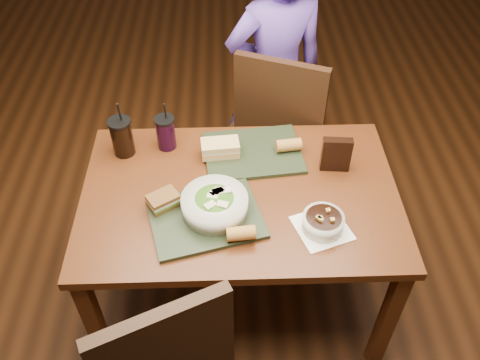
% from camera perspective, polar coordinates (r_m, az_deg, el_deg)
% --- Properties ---
extents(ground, '(6.00, 6.00, 0.00)m').
position_cam_1_polar(ground, '(2.67, 0.00, -12.57)').
color(ground, '#381C0B').
rests_on(ground, ground).
extents(dining_table, '(1.30, 0.85, 0.75)m').
position_cam_1_polar(dining_table, '(2.15, 0.00, -3.04)').
color(dining_table, '#4C240F').
rests_on(dining_table, ground).
extents(chair_far, '(0.58, 0.60, 1.04)m').
position_cam_1_polar(chair_far, '(2.68, 3.97, 6.02)').
color(chair_far, black).
rests_on(chair_far, ground).
extents(diner, '(0.60, 0.47, 1.47)m').
position_cam_1_polar(diner, '(2.75, 3.94, 11.31)').
color(diner, '#57399E').
rests_on(diner, ground).
extents(tray_near, '(0.49, 0.42, 0.02)m').
position_cam_1_polar(tray_near, '(1.98, -3.85, -4.28)').
color(tray_near, black).
rests_on(tray_near, dining_table).
extents(tray_far, '(0.45, 0.36, 0.02)m').
position_cam_1_polar(tray_far, '(2.24, 1.46, 3.08)').
color(tray_far, black).
rests_on(tray_far, dining_table).
extents(salad_bowl, '(0.26, 0.26, 0.09)m').
position_cam_1_polar(salad_bowl, '(1.96, -2.86, -2.65)').
color(salad_bowl, silver).
rests_on(salad_bowl, tray_near).
extents(soup_bowl, '(0.25, 0.25, 0.08)m').
position_cam_1_polar(soup_bowl, '(1.95, 9.30, -4.71)').
color(soup_bowl, white).
rests_on(soup_bowl, dining_table).
extents(sandwich_near, '(0.14, 0.13, 0.06)m').
position_cam_1_polar(sandwich_near, '(2.01, -8.60, -2.28)').
color(sandwich_near, '#593819').
rests_on(sandwich_near, tray_near).
extents(sandwich_far, '(0.17, 0.10, 0.07)m').
position_cam_1_polar(sandwich_far, '(2.20, -2.23, 3.61)').
color(sandwich_far, tan).
rests_on(sandwich_far, tray_far).
extents(baguette_near, '(0.11, 0.06, 0.05)m').
position_cam_1_polar(baguette_near, '(1.88, 0.10, -6.01)').
color(baguette_near, '#AD7533').
rests_on(baguette_near, tray_near).
extents(baguette_far, '(0.12, 0.07, 0.05)m').
position_cam_1_polar(baguette_far, '(2.23, 5.47, 3.92)').
color(baguette_far, '#AD7533').
rests_on(baguette_far, tray_far).
extents(cup_cola, '(0.10, 0.10, 0.27)m').
position_cam_1_polar(cup_cola, '(2.26, -13.11, 4.75)').
color(cup_cola, black).
rests_on(cup_cola, dining_table).
extents(cup_berry, '(0.09, 0.09, 0.24)m').
position_cam_1_polar(cup_berry, '(2.26, -8.34, 5.30)').
color(cup_berry, black).
rests_on(cup_berry, dining_table).
extents(chip_bag, '(0.13, 0.05, 0.16)m').
position_cam_1_polar(chip_bag, '(2.16, 10.73, 2.83)').
color(chip_bag, black).
rests_on(chip_bag, dining_table).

